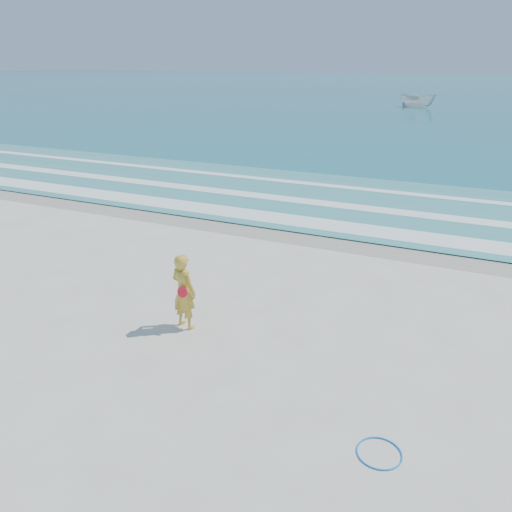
% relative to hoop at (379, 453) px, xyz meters
% --- Properties ---
extents(ground, '(400.00, 400.00, 0.00)m').
position_rel_hoop_xyz_m(ground, '(-5.24, 0.95, -0.01)').
color(ground, silver).
rests_on(ground, ground).
extents(wet_sand, '(400.00, 2.40, 0.00)m').
position_rel_hoop_xyz_m(wet_sand, '(-5.24, 9.95, -0.01)').
color(wet_sand, '#B2A893').
rests_on(wet_sand, ground).
extents(ocean, '(400.00, 190.00, 0.04)m').
position_rel_hoop_xyz_m(ocean, '(-5.24, 105.95, 0.01)').
color(ocean, '#19727F').
rests_on(ocean, ground).
extents(shallow, '(400.00, 10.00, 0.01)m').
position_rel_hoop_xyz_m(shallow, '(-5.24, 14.95, 0.03)').
color(shallow, '#59B7AD').
rests_on(shallow, ocean).
extents(foam_near, '(400.00, 1.40, 0.01)m').
position_rel_hoop_xyz_m(foam_near, '(-5.24, 11.25, 0.04)').
color(foam_near, white).
rests_on(foam_near, shallow).
extents(foam_mid, '(400.00, 0.90, 0.01)m').
position_rel_hoop_xyz_m(foam_mid, '(-5.24, 14.15, 0.04)').
color(foam_mid, white).
rests_on(foam_mid, shallow).
extents(foam_far, '(400.00, 0.60, 0.01)m').
position_rel_hoop_xyz_m(foam_far, '(-5.24, 17.45, 0.04)').
color(foam_far, white).
rests_on(foam_far, shallow).
extents(hoop, '(0.95, 0.95, 0.03)m').
position_rel_hoop_xyz_m(hoop, '(0.00, 0.00, 0.00)').
color(hoop, '#0C75E6').
rests_on(hoop, ground).
extents(boat, '(4.93, 2.82, 1.79)m').
position_rel_hoop_xyz_m(boat, '(-7.96, 63.14, 0.92)').
color(boat, silver).
rests_on(boat, ocean).
extents(woman, '(0.77, 0.60, 1.89)m').
position_rel_hoop_xyz_m(woman, '(-5.19, 2.29, 0.93)').
color(woman, gold).
rests_on(woman, ground).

